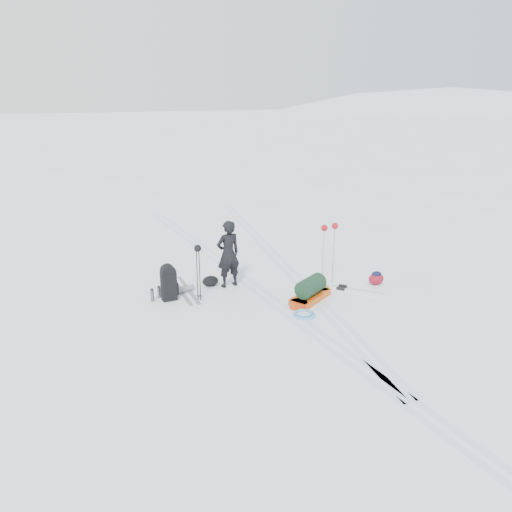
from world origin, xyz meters
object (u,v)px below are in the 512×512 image
Objects in this scene: skier at (228,254)px; ski_poles_black at (198,255)px; pulk_sled at (310,291)px; expedition_rucksack at (171,283)px.

skier is 1.10m from ski_poles_black.
pulk_sled is 3.23m from expedition_rucksack.
expedition_rucksack is 0.65× the size of ski_poles_black.
expedition_rucksack is (-1.50, -0.22, -0.44)m from skier.
skier is at bearing 37.95° from ski_poles_black.
expedition_rucksack is at bearing 158.48° from ski_poles_black.
ski_poles_black is (-2.36, 1.01, 0.88)m from pulk_sled.
pulk_sled is at bearing -26.39° from expedition_rucksack.
ski_poles_black reaches higher than expedition_rucksack.
skier reaches higher than expedition_rucksack.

